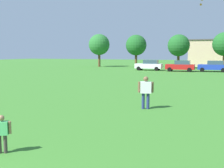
# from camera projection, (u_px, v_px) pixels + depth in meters

# --- Properties ---
(ground_plane) EXTENTS (160.00, 160.00, 0.00)m
(ground_plane) POSITION_uv_depth(u_px,v_px,m) (169.00, 77.00, 32.12)
(ground_plane) COLOR #387528
(child_kite_flyer) EXTENTS (0.48, 0.34, 1.10)m
(child_kite_flyer) POSITION_uv_depth(u_px,v_px,m) (2.00, 131.00, 7.70)
(child_kite_flyer) COLOR #3F3833
(child_kite_flyer) RESTS_ON ground
(adult_bystander) EXTENTS (0.76, 0.44, 1.66)m
(adult_bystander) POSITION_uv_depth(u_px,v_px,m) (146.00, 90.00, 13.79)
(adult_bystander) COLOR navy
(adult_bystander) RESTS_ON ground
(parked_car_white_0) EXTENTS (4.30, 2.02, 1.68)m
(parked_car_white_0) POSITION_uv_depth(u_px,v_px,m) (149.00, 65.00, 44.43)
(parked_car_white_0) COLOR white
(parked_car_white_0) RESTS_ON ground
(parked_car_red_1) EXTENTS (4.30, 2.02, 1.68)m
(parked_car_red_1) POSITION_uv_depth(u_px,v_px,m) (181.00, 66.00, 41.82)
(parked_car_red_1) COLOR red
(parked_car_red_1) RESTS_ON ground
(parked_car_blue_2) EXTENTS (4.30, 2.02, 1.68)m
(parked_car_blue_2) POSITION_uv_depth(u_px,v_px,m) (213.00, 66.00, 40.98)
(parked_car_blue_2) COLOR #1E38AD
(parked_car_blue_2) RESTS_ON ground
(tree_far_left) EXTENTS (4.26, 4.26, 6.64)m
(tree_far_left) POSITION_uv_depth(u_px,v_px,m) (99.00, 45.00, 55.53)
(tree_far_left) COLOR brown
(tree_far_left) RESTS_ON ground
(tree_left) EXTENTS (4.13, 4.13, 6.44)m
(tree_left) POSITION_uv_depth(u_px,v_px,m) (136.00, 45.00, 54.58)
(tree_left) COLOR brown
(tree_left) RESTS_ON ground
(tree_center_left) EXTENTS (3.95, 3.95, 6.15)m
(tree_center_left) POSITION_uv_depth(u_px,v_px,m) (179.00, 45.00, 49.30)
(tree_center_left) COLOR brown
(tree_center_left) RESTS_ON ground
(house_left) EXTENTS (14.55, 7.87, 5.62)m
(house_left) POSITION_uv_depth(u_px,v_px,m) (224.00, 53.00, 57.68)
(house_left) COLOR beige
(house_left) RESTS_ON ground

